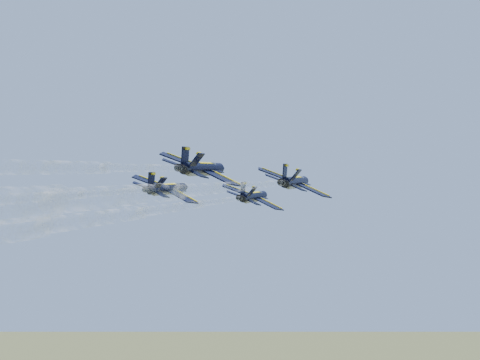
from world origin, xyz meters
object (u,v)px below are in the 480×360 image
Objects in this scene: jet_left at (168,189)px; jet_slot at (203,169)px; jet_right at (295,182)px; jet_lead at (254,197)px.

jet_left and jet_slot have the same top height.
jet_right is 1.00× the size of jet_slot.
jet_right is at bearing -2.33° from jet_left.
jet_left is (-5.03, -16.12, 0.00)m from jet_lead.
jet_slot is (-3.28, -16.81, 0.00)m from jet_right.
jet_left is at bearing 127.26° from jet_slot.
jet_slot is (16.42, -9.78, 0.00)m from jet_left.
jet_right is 17.12m from jet_slot.
jet_lead is 28.29m from jet_slot.
jet_lead is 16.88m from jet_left.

